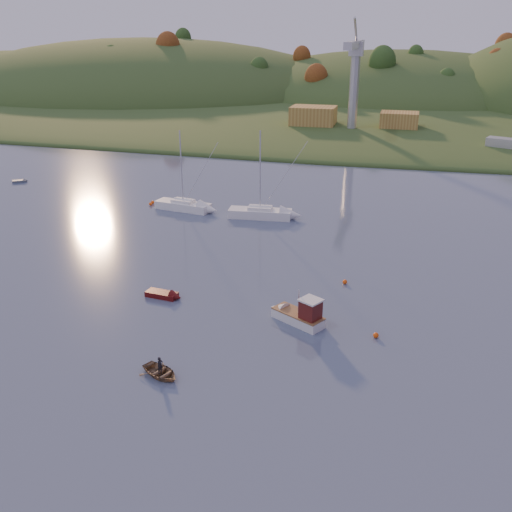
% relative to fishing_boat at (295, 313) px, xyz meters
% --- Properties ---
extents(ground, '(500.00, 500.00, 0.00)m').
position_rel_fishing_boat_xyz_m(ground, '(-7.28, -25.04, -0.83)').
color(ground, '#334053').
rests_on(ground, ground).
extents(far_shore, '(620.00, 220.00, 1.50)m').
position_rel_fishing_boat_xyz_m(far_shore, '(-7.28, 204.96, -0.83)').
color(far_shore, '#26461C').
rests_on(far_shore, ground).
extents(shore_slope, '(640.00, 150.00, 7.00)m').
position_rel_fishing_boat_xyz_m(shore_slope, '(-7.28, 139.96, -0.83)').
color(shore_slope, '#26461C').
rests_on(shore_slope, ground).
extents(hill_left_far, '(120.00, 100.00, 32.00)m').
position_rel_fishing_boat_xyz_m(hill_left_far, '(-167.28, 189.96, -0.83)').
color(hill_left_far, '#26461C').
rests_on(hill_left_far, ground).
extents(hill_left, '(170.00, 140.00, 44.00)m').
position_rel_fishing_boat_xyz_m(hill_left, '(-97.28, 174.96, -0.83)').
color(hill_left, '#26461C').
rests_on(hill_left, ground).
extents(hill_center, '(140.00, 120.00, 36.00)m').
position_rel_fishing_boat_xyz_m(hill_center, '(2.72, 184.96, -0.83)').
color(hill_center, '#26461C').
rests_on(hill_center, ground).
extents(hillside_trees, '(280.00, 50.00, 32.00)m').
position_rel_fishing_boat_xyz_m(hillside_trees, '(-7.28, 159.96, -0.83)').
color(hillside_trees, '#2A4F1C').
rests_on(hillside_trees, ground).
extents(wharf, '(42.00, 16.00, 2.40)m').
position_rel_fishing_boat_xyz_m(wharf, '(-2.28, 96.96, 0.37)').
color(wharf, slate).
rests_on(wharf, ground).
extents(shed_west, '(11.00, 8.00, 4.80)m').
position_rel_fishing_boat_xyz_m(shed_west, '(-15.28, 97.96, 3.97)').
color(shed_west, '#A47736').
rests_on(shed_west, wharf).
extents(shed_east, '(9.00, 7.00, 4.00)m').
position_rel_fishing_boat_xyz_m(shed_east, '(5.72, 98.96, 3.57)').
color(shed_east, '#A47736').
rests_on(shed_east, wharf).
extents(dock_crane, '(3.20, 28.00, 20.30)m').
position_rel_fishing_boat_xyz_m(dock_crane, '(-5.28, 93.35, 16.34)').
color(dock_crane, '#B7B7BC').
rests_on(dock_crane, wharf).
extents(fishing_boat, '(6.07, 4.49, 3.78)m').
position_rel_fishing_boat_xyz_m(fishing_boat, '(0.00, 0.00, 0.00)').
color(fishing_boat, silver).
rests_on(fishing_boat, ground).
extents(sailboat_near, '(9.17, 3.54, 12.42)m').
position_rel_fishing_boat_xyz_m(sailboat_near, '(-11.02, 29.25, -0.05)').
color(sailboat_near, white).
rests_on(sailboat_near, ground).
extents(sailboat_far, '(8.80, 3.87, 11.80)m').
position_rel_fishing_boat_xyz_m(sailboat_far, '(-23.10, 29.98, -0.08)').
color(sailboat_far, white).
rests_on(sailboat_far, ground).
extents(canoe, '(4.19, 3.74, 0.72)m').
position_rel_fishing_boat_xyz_m(canoe, '(-8.34, -11.59, -0.48)').
color(canoe, '#836748').
rests_on(canoe, ground).
extents(paddler, '(0.54, 0.62, 1.43)m').
position_rel_fishing_boat_xyz_m(paddler, '(-8.34, -11.59, -0.12)').
color(paddler, black).
rests_on(paddler, ground).
extents(red_tender, '(3.95, 1.73, 1.30)m').
position_rel_fishing_boat_xyz_m(red_tender, '(-13.29, 1.44, -0.56)').
color(red_tender, '#500B0B').
rests_on(red_tender, ground).
extents(grey_dinghy, '(2.71, 2.30, 0.98)m').
position_rel_fishing_boat_xyz_m(grey_dinghy, '(-56.85, 37.99, -0.63)').
color(grey_dinghy, slate).
rests_on(grey_dinghy, ground).
extents(work_vessel, '(16.13, 10.32, 3.91)m').
position_rel_fishing_boat_xyz_m(work_vessel, '(27.72, 82.96, 0.56)').
color(work_vessel, slate).
rests_on(work_vessel, ground).
extents(buoy_0, '(0.50, 0.50, 0.50)m').
position_rel_fishing_boat_xyz_m(buoy_0, '(7.49, -1.18, -0.58)').
color(buoy_0, '#F04F0C').
rests_on(buoy_0, ground).
extents(buoy_1, '(0.50, 0.50, 0.50)m').
position_rel_fishing_boat_xyz_m(buoy_1, '(3.49, 9.50, -0.58)').
color(buoy_1, '#F04F0C').
rests_on(buoy_1, ground).
extents(buoy_2, '(0.50, 0.50, 0.50)m').
position_rel_fishing_boat_xyz_m(buoy_2, '(-28.88, 31.68, -0.58)').
color(buoy_2, '#F04F0C').
rests_on(buoy_2, ground).
extents(buoy_3, '(0.50, 0.50, 0.50)m').
position_rel_fishing_boat_xyz_m(buoy_3, '(-28.79, 30.72, -0.58)').
color(buoy_3, '#F04F0C').
rests_on(buoy_3, ground).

